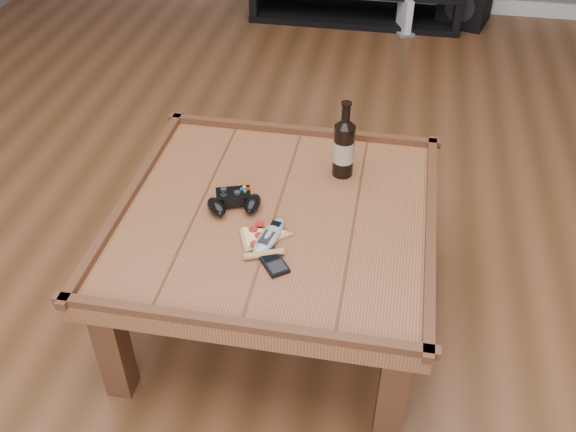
% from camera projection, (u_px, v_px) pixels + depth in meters
% --- Properties ---
extents(ground, '(6.00, 6.00, 0.00)m').
position_uv_depth(ground, '(277.00, 309.00, 2.32)').
color(ground, '#4F2D16').
rests_on(ground, ground).
extents(coffee_table, '(1.03, 1.03, 0.48)m').
position_uv_depth(coffee_table, '(276.00, 227.00, 2.08)').
color(coffee_table, brown).
rests_on(coffee_table, ground).
extents(beer_bottle, '(0.07, 0.07, 0.28)m').
position_uv_depth(beer_bottle, '(344.00, 146.00, 2.14)').
color(beer_bottle, black).
rests_on(beer_bottle, coffee_table).
extents(game_controller, '(0.19, 0.16, 0.05)m').
position_uv_depth(game_controller, '(234.00, 202.00, 2.04)').
color(game_controller, black).
rests_on(game_controller, coffee_table).
extents(pizza_slice, '(0.20, 0.25, 0.02)m').
position_uv_depth(pizza_slice, '(260.00, 240.00, 1.93)').
color(pizza_slice, tan).
rests_on(pizza_slice, coffee_table).
extents(smartphone, '(0.11, 0.12, 0.01)m').
position_uv_depth(smartphone, '(273.00, 262.00, 1.85)').
color(smartphone, black).
rests_on(smartphone, coffee_table).
extents(remote_control, '(0.10, 0.20, 0.03)m').
position_uv_depth(remote_control, '(269.00, 237.00, 1.93)').
color(remote_control, '#8D939A').
rests_on(remote_control, coffee_table).
extents(subwoofer, '(0.38, 0.38, 0.31)m').
position_uv_depth(subwoofer, '(466.00, 0.00, 4.26)').
color(subwoofer, black).
rests_on(subwoofer, ground).
extents(game_console, '(0.17, 0.21, 0.23)m').
position_uv_depth(game_console, '(404.00, 17.00, 4.16)').
color(game_console, slate).
rests_on(game_console, ground).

